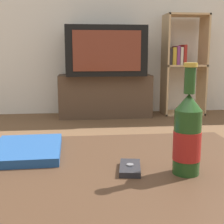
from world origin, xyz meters
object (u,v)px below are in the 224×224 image
Objects in this scene: television at (105,51)px; table_book at (27,150)px; beer_bottle at (187,135)px; cell_phone at (130,168)px; bookshelf at (182,63)px; tv_stand at (105,96)px.

television is 3.26× the size of table_book.
cell_phone is at bearing 166.96° from beer_bottle.
bookshelf is at bearing 71.78° from beer_bottle.
bookshelf is 4.25× the size of beer_bottle.
television is 0.74× the size of bookshelf.
tv_stand is 9.49× the size of cell_phone.
television is 2.66m from table_book.
table_book is (-0.41, 0.20, -0.09)m from beer_bottle.
beer_bottle is 0.47m from table_book.
bookshelf is (0.90, 0.04, 0.36)m from tv_stand.
cell_phone is 0.42× the size of table_book.
television reaches higher than table_book.
television is at bearing -90.00° from tv_stand.
cell_phone is at bearing -110.82° from bookshelf.
table_book is at bearing -99.75° from television.
beer_bottle is at bearing -27.08° from table_book.
television is 0.92m from bookshelf.
television is at bearing 89.30° from beer_bottle.
table_book reaches higher than cell_phone.
bookshelf is at bearing 78.87° from cell_phone.
television is 3.15× the size of beer_bottle.
bookshelf is 10.53× the size of cell_phone.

